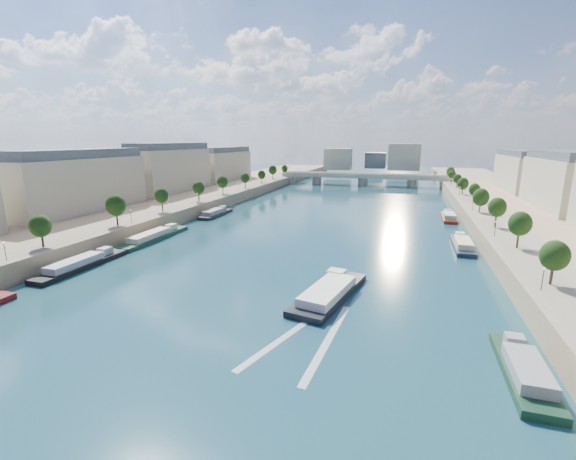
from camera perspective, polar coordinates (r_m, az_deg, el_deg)
The scene contains 16 objects.
ground at distance 134.50m, azimuth 4.30°, elevation 0.09°, with size 700.00×700.00×0.00m, color #0E2F3E.
quay_left at distance 165.29m, azimuth -20.82°, elevation 2.61°, with size 44.00×520.00×5.00m, color #9E8460.
quay_right at distance 137.61m, azimuth 34.96°, elevation -0.95°, with size 44.00×520.00×5.00m, color #9E8460.
pave_left at distance 156.12m, azimuth -16.53°, elevation 3.30°, with size 14.00×520.00×0.10m, color gray.
pave_right at distance 133.18m, azimuth 28.97°, elevation 0.53°, with size 14.00×520.00×0.10m, color gray.
trees_left at distance 155.89m, azimuth -15.65°, elevation 5.37°, with size 4.80×268.80×8.26m.
trees_right at distance 141.55m, azimuth 27.65°, elevation 3.58°, with size 4.80×268.80×8.26m.
lamps_left at distance 145.03m, azimuth -17.29°, elevation 3.62°, with size 0.36×200.36×4.28m.
lamps_right at distance 136.66m, azimuth 26.86°, elevation 2.22°, with size 0.36×200.36×4.28m.
buildings_left at distance 180.93m, azimuth -22.14°, elevation 7.83°, with size 16.00×226.00×23.20m.
skyline at distance 348.55m, azimuth 13.19°, elevation 10.32°, with size 79.00×42.00×22.00m.
bridge at distance 268.15m, azimuth 11.04°, elevation 7.58°, with size 112.00×12.00×8.15m.
tour_barge at distance 77.92m, azimuth 6.13°, elevation -9.21°, with size 11.89×26.26×3.61m.
wake at distance 63.59m, azimuth 3.06°, elevation -15.50°, with size 12.44×26.02×0.04m.
moored_barges_left at distance 107.47m, azimuth -27.86°, elevation -4.39°, with size 5.00×154.50×3.60m.
moored_barges_right at distance 88.88m, azimuth 27.03°, elevation -7.81°, with size 5.00×168.50×3.60m.
Camera 1 is at (29.11, -27.70, 30.62)m, focal length 24.00 mm.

